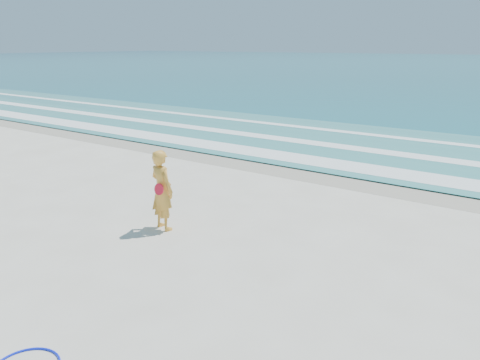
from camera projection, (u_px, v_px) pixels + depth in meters
The scene contains 7 objects.
ground at pixel (95, 274), 8.90m from camera, with size 400.00×400.00×0.00m, color silver.
wet_sand at pixel (310, 172), 15.97m from camera, with size 400.00×2.40×0.00m, color #B2A893.
shallow at pixel (363, 145), 19.89m from camera, with size 400.00×10.00×0.01m, color #59B7AD.
foam_near at pixel (326, 163), 16.98m from camera, with size 400.00×1.40×0.01m, color white.
foam_mid at pixel (356, 148), 19.26m from camera, with size 400.00×0.90×0.01m, color white.
foam_far at pixel (383, 136), 21.86m from camera, with size 400.00×0.60×0.01m, color white.
woman at pixel (162, 190), 10.82m from camera, with size 0.78×0.59×1.90m.
Camera 1 is at (6.88, -5.00, 4.22)m, focal length 35.00 mm.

